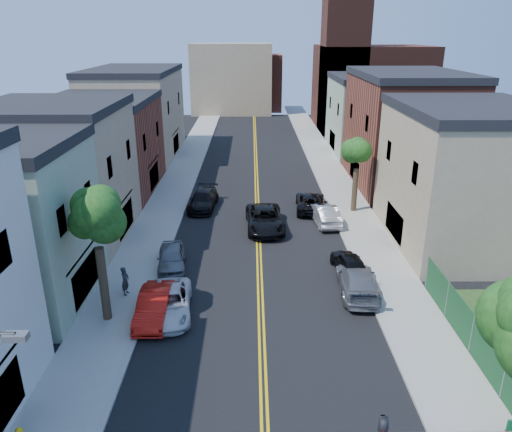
{
  "coord_description": "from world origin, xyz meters",
  "views": [
    {
      "loc": [
        -0.46,
        -7.65,
        13.96
      ],
      "look_at": [
        -0.18,
        23.84,
        2.0
      ],
      "focal_mm": 34.22,
      "sensor_mm": 36.0,
      "label": 1
    }
  ],
  "objects_px": {
    "grey_car_left": "(172,258)",
    "black_car_right": "(349,263)",
    "black_suv_lane": "(265,219)",
    "black_car_left": "(203,200)",
    "dark_car_right_far": "(311,202)",
    "white_pickup": "(169,303)",
    "silver_car_right": "(325,214)",
    "grey_car_right": "(357,281)",
    "red_sedan": "(154,306)",
    "pedestrian_left": "(125,281)"
  },
  "relations": [
    {
      "from": "dark_car_right_far",
      "to": "black_suv_lane",
      "type": "bearing_deg",
      "value": 50.45
    },
    {
      "from": "grey_car_right",
      "to": "dark_car_right_far",
      "type": "bearing_deg",
      "value": -82.05
    },
    {
      "from": "black_suv_lane",
      "to": "grey_car_left",
      "type": "bearing_deg",
      "value": -136.03
    },
    {
      "from": "silver_car_right",
      "to": "black_suv_lane",
      "type": "bearing_deg",
      "value": 7.32
    },
    {
      "from": "white_pickup",
      "to": "black_car_right",
      "type": "distance_m",
      "value": 11.27
    },
    {
      "from": "grey_car_right",
      "to": "black_suv_lane",
      "type": "height_order",
      "value": "black_suv_lane"
    },
    {
      "from": "red_sedan",
      "to": "black_car_left",
      "type": "relative_size",
      "value": 0.87
    },
    {
      "from": "silver_car_right",
      "to": "pedestrian_left",
      "type": "distance_m",
      "value": 16.81
    },
    {
      "from": "red_sedan",
      "to": "pedestrian_left",
      "type": "distance_m",
      "value": 3.03
    },
    {
      "from": "white_pickup",
      "to": "grey_car_left",
      "type": "distance_m",
      "value": 5.42
    },
    {
      "from": "grey_car_right",
      "to": "red_sedan",
      "type": "bearing_deg",
      "value": 16.31
    },
    {
      "from": "white_pickup",
      "to": "pedestrian_left",
      "type": "distance_m",
      "value": 3.32
    },
    {
      "from": "black_suv_lane",
      "to": "black_car_left",
      "type": "bearing_deg",
      "value": 134.28
    },
    {
      "from": "silver_car_right",
      "to": "white_pickup",
      "type": "bearing_deg",
      "value": 46.24
    },
    {
      "from": "black_suv_lane",
      "to": "pedestrian_left",
      "type": "distance_m",
      "value": 12.75
    },
    {
      "from": "grey_car_left",
      "to": "black_suv_lane",
      "type": "distance_m",
      "value": 8.79
    },
    {
      "from": "grey_car_left",
      "to": "dark_car_right_far",
      "type": "height_order",
      "value": "same"
    },
    {
      "from": "red_sedan",
      "to": "black_suv_lane",
      "type": "relative_size",
      "value": 0.76
    },
    {
      "from": "dark_car_right_far",
      "to": "black_car_left",
      "type": "bearing_deg",
      "value": 0.52
    },
    {
      "from": "red_sedan",
      "to": "black_car_right",
      "type": "bearing_deg",
      "value": 23.93
    },
    {
      "from": "silver_car_right",
      "to": "dark_car_right_far",
      "type": "relative_size",
      "value": 0.89
    },
    {
      "from": "red_sedan",
      "to": "white_pickup",
      "type": "xyz_separation_m",
      "value": [
        0.69,
        0.35,
        -0.05
      ]
    },
    {
      "from": "black_car_left",
      "to": "grey_car_right",
      "type": "xyz_separation_m",
      "value": [
        10.04,
        -14.29,
        0.0
      ]
    },
    {
      "from": "grey_car_left",
      "to": "pedestrian_left",
      "type": "relative_size",
      "value": 2.53
    },
    {
      "from": "white_pickup",
      "to": "grey_car_right",
      "type": "bearing_deg",
      "value": 6.17
    },
    {
      "from": "grey_car_right",
      "to": "silver_car_right",
      "type": "relative_size",
      "value": 1.12
    },
    {
      "from": "dark_car_right_far",
      "to": "pedestrian_left",
      "type": "relative_size",
      "value": 3.1
    },
    {
      "from": "grey_car_left",
      "to": "black_car_right",
      "type": "distance_m",
      "value": 11.03
    },
    {
      "from": "red_sedan",
      "to": "grey_car_right",
      "type": "bearing_deg",
      "value": 12.74
    },
    {
      "from": "pedestrian_left",
      "to": "black_suv_lane",
      "type": "bearing_deg",
      "value": -28.41
    },
    {
      "from": "grey_car_right",
      "to": "white_pickup",
      "type": "bearing_deg",
      "value": 15.29
    },
    {
      "from": "red_sedan",
      "to": "black_car_right",
      "type": "xyz_separation_m",
      "value": [
        11.0,
        4.91,
        -0.06
      ]
    },
    {
      "from": "black_car_left",
      "to": "silver_car_right",
      "type": "distance_m",
      "value": 10.35
    },
    {
      "from": "grey_car_right",
      "to": "pedestrian_left",
      "type": "bearing_deg",
      "value": 4.67
    },
    {
      "from": "grey_car_right",
      "to": "silver_car_right",
      "type": "xyz_separation_m",
      "value": [
        -0.33,
        10.74,
        0.01
      ]
    },
    {
      "from": "white_pickup",
      "to": "silver_car_right",
      "type": "bearing_deg",
      "value": 46.61
    },
    {
      "from": "grey_car_right",
      "to": "black_car_right",
      "type": "height_order",
      "value": "grey_car_right"
    },
    {
      "from": "dark_car_right_far",
      "to": "black_suv_lane",
      "type": "relative_size",
      "value": 0.88
    },
    {
      "from": "silver_car_right",
      "to": "black_suv_lane",
      "type": "relative_size",
      "value": 0.79
    },
    {
      "from": "grey_car_left",
      "to": "pedestrian_left",
      "type": "bearing_deg",
      "value": -127.54
    },
    {
      "from": "silver_car_right",
      "to": "pedestrian_left",
      "type": "height_order",
      "value": "pedestrian_left"
    },
    {
      "from": "grey_car_left",
      "to": "black_car_left",
      "type": "bearing_deg",
      "value": 77.68
    },
    {
      "from": "dark_car_right_far",
      "to": "pedestrian_left",
      "type": "height_order",
      "value": "pedestrian_left"
    },
    {
      "from": "black_car_left",
      "to": "dark_car_right_far",
      "type": "xyz_separation_m",
      "value": [
        8.96,
        -0.52,
        -0.03
      ]
    },
    {
      "from": "grey_car_right",
      "to": "pedestrian_left",
      "type": "xyz_separation_m",
      "value": [
        -13.03,
        -0.28,
        0.24
      ]
    },
    {
      "from": "black_car_left",
      "to": "grey_car_left",
      "type": "bearing_deg",
      "value": -89.79
    },
    {
      "from": "dark_car_right_far",
      "to": "black_car_right",
      "type": "bearing_deg",
      "value": 99.28
    },
    {
      "from": "red_sedan",
      "to": "grey_car_left",
      "type": "relative_size",
      "value": 1.06
    },
    {
      "from": "black_car_right",
      "to": "black_suv_lane",
      "type": "bearing_deg",
      "value": -62.08
    },
    {
      "from": "dark_car_right_far",
      "to": "pedestrian_left",
      "type": "xyz_separation_m",
      "value": [
        -11.94,
        -14.05,
        0.26
      ]
    }
  ]
}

